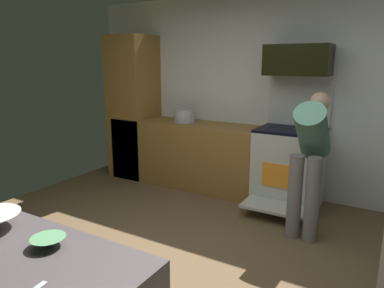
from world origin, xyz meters
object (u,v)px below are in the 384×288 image
at_px(oven_range, 289,164).
at_px(person_cook, 310,153).
at_px(stock_pot, 185,116).
at_px(mixing_bowl_small, 48,242).
at_px(microwave, 298,60).

relative_size(oven_range, person_cook, 1.10).
height_order(person_cook, stock_pot, person_cook).
distance_m(oven_range, person_cook, 0.85).
bearing_deg(oven_range, person_cook, -61.10).
distance_m(oven_range, mixing_bowl_small, 3.29).
bearing_deg(stock_pot, oven_range, -0.48).
distance_m(microwave, stock_pot, 1.68).
height_order(microwave, stock_pot, microwave).
relative_size(mixing_bowl_small, stock_pot, 0.55).
relative_size(oven_range, stock_pot, 5.36).
bearing_deg(stock_pot, microwave, 3.05).
bearing_deg(person_cook, mixing_bowl_small, -103.14).
distance_m(microwave, person_cook, 1.24).
xyz_separation_m(mixing_bowl_small, stock_pot, (-1.27, 3.26, 0.06)).
relative_size(oven_range, microwave, 2.12).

